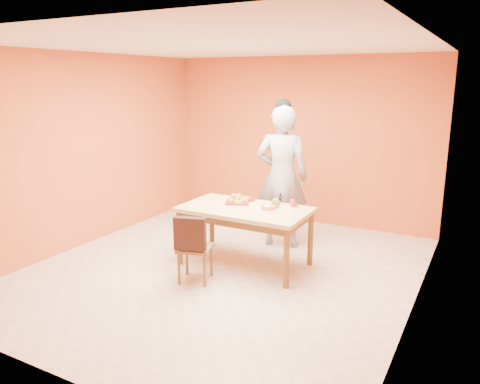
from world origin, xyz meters
The scene contains 17 objects.
floor centered at (0.00, 0.00, 0.00)m, with size 5.00×5.00×0.00m, color beige.
ceiling centered at (0.00, 0.00, 2.70)m, with size 5.00×5.00×0.00m, color white.
wall_back centered at (0.00, 2.50, 1.35)m, with size 4.50×4.50×0.00m, color #D65B31.
wall_left centered at (-2.25, 0.00, 1.35)m, with size 5.00×5.00×0.00m, color #D65B31.
wall_right centered at (2.25, 0.00, 1.35)m, with size 5.00×5.00×0.00m, color #D65B31.
dining_table centered at (0.16, 0.29, 0.67)m, with size 1.60×0.90×0.76m.
dining_chair centered at (-0.13, -0.44, 0.43)m, with size 0.49×0.54×0.83m.
pastry_pile centered at (-0.05, 0.47, 0.82)m, with size 0.28×0.28×0.09m, color #D4B25A, non-canonical shape.
person centered at (0.26, 1.19, 1.00)m, with size 0.73×0.48×2.00m, color gray.
pastry_platter centered at (-0.05, 0.47, 0.77)m, with size 0.31×0.31×0.02m, color maroon.
red_dinner_plate centered at (-0.02, 0.64, 0.77)m, with size 0.28×0.28×0.02m, color maroon.
white_cake_plate centered at (0.46, 0.32, 0.77)m, with size 0.28×0.28×0.01m, color white.
sponge_cake centered at (0.46, 0.32, 0.79)m, with size 0.19×0.19×0.04m, color orange.
cake_server centered at (0.47, 0.50, 0.82)m, with size 0.05×0.24×0.01m, color silver.
egg_ornament centered at (0.51, 0.43, 0.83)m, with size 0.11×0.09×0.14m, color olive.
magenta_glass centered at (0.66, 0.62, 0.80)m, with size 0.06×0.06×0.09m, color #D82054.
checker_tin centered at (0.68, 0.64, 0.77)m, with size 0.09×0.09×0.03m, color #33210D.
Camera 1 is at (2.81, -4.70, 2.32)m, focal length 35.00 mm.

